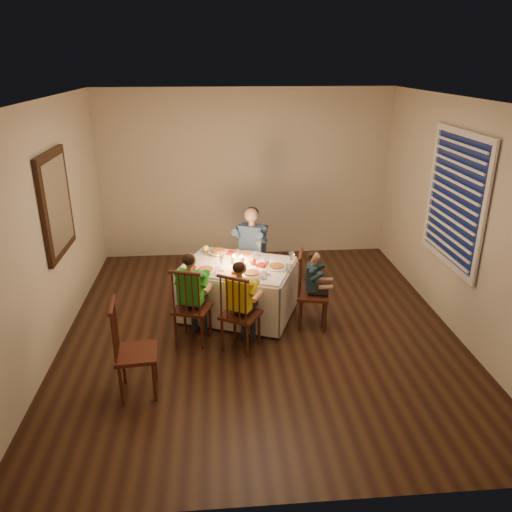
{
  "coord_description": "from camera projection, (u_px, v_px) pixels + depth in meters",
  "views": [
    {
      "loc": [
        -0.49,
        -5.14,
        2.99
      ],
      "look_at": [
        -0.03,
        0.15,
        0.87
      ],
      "focal_mm": 35.0,
      "sensor_mm": 36.0,
      "label": 1
    }
  ],
  "objects": [
    {
      "name": "wall_mirror",
      "position": [
        56.0,
        204.0,
        5.45
      ],
      "size": [
        0.06,
        0.95,
        1.15
      ],
      "color": "black",
      "rests_on": "wall_left"
    },
    {
      "name": "setting_yellow",
      "position": [
        252.0,
        274.0,
        5.7
      ],
      "size": [
        0.34,
        0.34,
        0.02
      ],
      "primitive_type": "cylinder",
      "rotation": [
        0.0,
        0.0,
        -0.37
      ],
      "color": "white",
      "rests_on": "dining_table"
    },
    {
      "name": "child_yellow",
      "position": [
        241.0,
        347.0,
        5.53
      ],
      "size": [
        0.44,
        0.43,
        1.03
      ],
      "primitive_type": null,
      "rotation": [
        0.0,
        0.0,
        2.61
      ],
      "color": "yellow",
      "rests_on": "ground"
    },
    {
      "name": "adult",
      "position": [
        251.0,
        291.0,
        6.86
      ],
      "size": [
        0.55,
        0.53,
        1.19
      ],
      "primitive_type": null,
      "rotation": [
        0.0,
        0.0,
        -0.43
      ],
      "color": "#33557F",
      "rests_on": "ground"
    },
    {
      "name": "chair_extra",
      "position": [
        140.0,
        391.0,
        4.8
      ],
      "size": [
        0.41,
        0.43,
        0.96
      ],
      "primitive_type": null,
      "rotation": [
        0.0,
        0.0,
        1.66
      ],
      "color": "#3B1810",
      "rests_on": "ground"
    },
    {
      "name": "candle_left",
      "position": [
        234.0,
        260.0,
        5.99
      ],
      "size": [
        0.06,
        0.06,
        0.1
      ],
      "primitive_type": "cylinder",
      "color": "silver",
      "rests_on": "dining_table"
    },
    {
      "name": "wall_right",
      "position": [
        459.0,
        219.0,
        5.6
      ],
      "size": [
        0.02,
        5.0,
        2.6
      ],
      "primitive_type": "cube",
      "color": "beige",
      "rests_on": "ground"
    },
    {
      "name": "setting_teal",
      "position": [
        276.0,
        267.0,
        5.89
      ],
      "size": [
        0.34,
        0.34,
        0.02
      ],
      "primitive_type": "cylinder",
      "rotation": [
        0.0,
        0.0,
        -0.37
      ],
      "color": "white",
      "rests_on": "dining_table"
    },
    {
      "name": "ground",
      "position": [
        260.0,
        329.0,
        5.9
      ],
      "size": [
        5.0,
        5.0,
        0.0
      ],
      "primitive_type": "plane",
      "color": "black",
      "rests_on": "ground"
    },
    {
      "name": "squash",
      "position": [
        206.0,
        249.0,
        6.36
      ],
      "size": [
        0.09,
        0.09,
        0.09
      ],
      "primitive_type": "sphere",
      "color": "yellow",
      "rests_on": "dining_table"
    },
    {
      "name": "dining_table",
      "position": [
        238.0,
        279.0,
        6.07
      ],
      "size": [
        1.56,
        1.35,
        0.65
      ],
      "rotation": [
        0.0,
        0.0,
        -0.37
      ],
      "color": "white",
      "rests_on": "ground"
    },
    {
      "name": "wall_back",
      "position": [
        245.0,
        175.0,
        7.74
      ],
      "size": [
        4.5,
        0.02,
        2.6
      ],
      "primitive_type": "cube",
      "color": "beige",
      "rests_on": "ground"
    },
    {
      "name": "child_teal",
      "position": [
        312.0,
        325.0,
        5.99
      ],
      "size": [
        0.32,
        0.33,
        0.94
      ],
      "primitive_type": null,
      "rotation": [
        0.0,
        0.0,
        1.33
      ],
      "color": "#18313D",
      "rests_on": "ground"
    },
    {
      "name": "ceiling",
      "position": [
        261.0,
        100.0,
        4.94
      ],
      "size": [
        5.0,
        5.0,
        0.0
      ],
      "primitive_type": "plane",
      "color": "white",
      "rests_on": "wall_back"
    },
    {
      "name": "candle_right",
      "position": [
        242.0,
        261.0,
        5.96
      ],
      "size": [
        0.06,
        0.06,
        0.1
      ],
      "primitive_type": "cylinder",
      "color": "silver",
      "rests_on": "dining_table"
    },
    {
      "name": "chair_near_right",
      "position": [
        241.0,
        347.0,
        5.53
      ],
      "size": [
        0.51,
        0.5,
        0.92
      ],
      "primitive_type": null,
      "rotation": [
        0.0,
        0.0,
        2.61
      ],
      "color": "#3B1810",
      "rests_on": "ground"
    },
    {
      "name": "chair_near_left",
      "position": [
        194.0,
        340.0,
        5.67
      ],
      "size": [
        0.47,
        0.46,
        0.92
      ],
      "primitive_type": null,
      "rotation": [
        0.0,
        0.0,
        2.83
      ],
      "color": "#3B1810",
      "rests_on": "ground"
    },
    {
      "name": "chair_adult",
      "position": [
        251.0,
        291.0,
        6.86
      ],
      "size": [
        0.49,
        0.49,
        0.92
      ],
      "primitive_type": null,
      "rotation": [
        0.0,
        0.0,
        -0.43
      ],
      "color": "#3B1810",
      "rests_on": "ground"
    },
    {
      "name": "orange_fruit",
      "position": [
        253.0,
        262.0,
        5.97
      ],
      "size": [
        0.08,
        0.08,
        0.08
      ],
      "primitive_type": "sphere",
      "color": "#E64E13",
      "rests_on": "dining_table"
    },
    {
      "name": "serving_bowl",
      "position": [
        218.0,
        253.0,
        6.27
      ],
      "size": [
        0.31,
        0.31,
        0.06
      ],
      "primitive_type": "imported",
      "rotation": [
        0.0,
        0.0,
        -0.5
      ],
      "color": "white",
      "rests_on": "dining_table"
    },
    {
      "name": "setting_green",
      "position": [
        206.0,
        270.0,
        5.8
      ],
      "size": [
        0.34,
        0.34,
        0.02
      ],
      "primitive_type": "cylinder",
      "rotation": [
        0.0,
        0.0,
        -0.37
      ],
      "color": "white",
      "rests_on": "dining_table"
    },
    {
      "name": "wall_left",
      "position": [
        48.0,
        230.0,
        5.25
      ],
      "size": [
        0.02,
        5.0,
        2.6
      ],
      "primitive_type": "cube",
      "color": "beige",
      "rests_on": "ground"
    },
    {
      "name": "setting_adult",
      "position": [
        245.0,
        255.0,
        6.26
      ],
      "size": [
        0.34,
        0.34,
        0.02
      ],
      "primitive_type": "cylinder",
      "rotation": [
        0.0,
        0.0,
        -0.37
      ],
      "color": "white",
      "rests_on": "dining_table"
    },
    {
      "name": "window_blinds",
      "position": [
        454.0,
        200.0,
        5.62
      ],
      "size": [
        0.07,
        1.34,
        1.54
      ],
      "color": "#0C1433",
      "rests_on": "wall_right"
    },
    {
      "name": "chair_end",
      "position": [
        312.0,
        325.0,
        5.99
      ],
      "size": [
        0.44,
        0.45,
        0.92
      ],
      "primitive_type": null,
      "rotation": [
        0.0,
        0.0,
        1.33
      ],
      "color": "#3B1810",
      "rests_on": "ground"
    },
    {
      "name": "child_green",
      "position": [
        194.0,
        340.0,
        5.67
      ],
      "size": [
        0.43,
        0.42,
        1.07
      ],
      "primitive_type": null,
      "rotation": [
        0.0,
        0.0,
        2.83
      ],
      "color": "green",
      "rests_on": "ground"
    }
  ]
}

